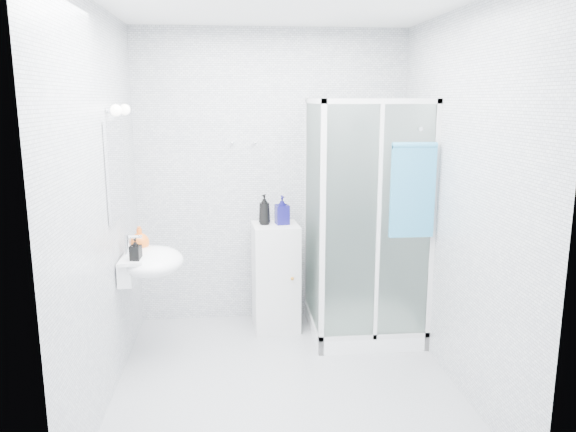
{
  "coord_description": "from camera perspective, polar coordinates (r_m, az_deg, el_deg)",
  "views": [
    {
      "loc": [
        -0.35,
        -3.68,
        1.99
      ],
      "look_at": [
        0.05,
        0.35,
        1.15
      ],
      "focal_mm": 35.0,
      "sensor_mm": 36.0,
      "label": 1
    }
  ],
  "objects": [
    {
      "name": "room",
      "position": [
        3.76,
        -0.24,
        1.14
      ],
      "size": [
        2.4,
        2.6,
        2.6
      ],
      "color": "silver",
      "rests_on": "ground"
    },
    {
      "name": "shower_enclosure",
      "position": [
        4.81,
        6.92,
        -7.05
      ],
      "size": [
        0.9,
        0.95,
        2.0
      ],
      "color": "white",
      "rests_on": "ground"
    },
    {
      "name": "wall_basin",
      "position": [
        4.34,
        -13.91,
        -4.58
      ],
      "size": [
        0.46,
        0.56,
        0.35
      ],
      "color": "white",
      "rests_on": "ground"
    },
    {
      "name": "mirror",
      "position": [
        4.24,
        -17.05,
        4.58
      ],
      "size": [
        0.02,
        0.6,
        0.7
      ],
      "primitive_type": "cube",
      "color": "white",
      "rests_on": "room"
    },
    {
      "name": "vanity_lights",
      "position": [
        4.2,
        -16.72,
        10.29
      ],
      "size": [
        0.1,
        0.4,
        0.08
      ],
      "color": "silver",
      "rests_on": "room"
    },
    {
      "name": "wall_hooks",
      "position": [
        4.95,
        -4.53,
        7.41
      ],
      "size": [
        0.23,
        0.06,
        0.03
      ],
      "color": "silver",
      "rests_on": "room"
    },
    {
      "name": "storage_cabinet",
      "position": [
        4.93,
        -1.25,
        -6.21
      ],
      "size": [
        0.41,
        0.43,
        0.94
      ],
      "rotation": [
        0.0,
        0.0,
        0.06
      ],
      "color": "silver",
      "rests_on": "ground"
    },
    {
      "name": "hand_towel",
      "position": [
        4.31,
        12.57,
        2.78
      ],
      "size": [
        0.34,
        0.05,
        0.72
      ],
      "color": "teal",
      "rests_on": "shower_enclosure"
    },
    {
      "name": "shampoo_bottle_a",
      "position": [
        4.79,
        -2.41,
        0.67
      ],
      "size": [
        0.13,
        0.13,
        0.26
      ],
      "primitive_type": "imported",
      "rotation": [
        0.0,
        0.0,
        -0.43
      ],
      "color": "black",
      "rests_on": "storage_cabinet"
    },
    {
      "name": "shampoo_bottle_b",
      "position": [
        4.81,
        -0.6,
        0.62
      ],
      "size": [
        0.13,
        0.13,
        0.25
      ],
      "primitive_type": "imported",
      "rotation": [
        0.0,
        0.0,
        0.17
      ],
      "color": "#110E56",
      "rests_on": "storage_cabinet"
    },
    {
      "name": "soap_dispenser_orange",
      "position": [
        4.41,
        -14.84,
        -2.23
      ],
      "size": [
        0.15,
        0.15,
        0.18
      ],
      "primitive_type": "imported",
      "rotation": [
        0.0,
        0.0,
        -0.07
      ],
      "color": "orange",
      "rests_on": "wall_basin"
    },
    {
      "name": "soap_dispenser_black",
      "position": [
        4.16,
        -15.23,
        -3.28
      ],
      "size": [
        0.09,
        0.09,
        0.16
      ],
      "primitive_type": "imported",
      "rotation": [
        0.0,
        0.0,
        -0.24
      ],
      "color": "black",
      "rests_on": "wall_basin"
    }
  ]
}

